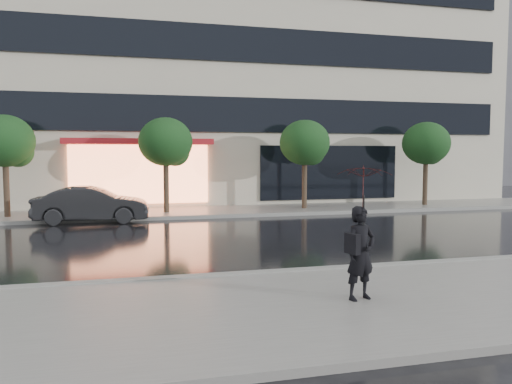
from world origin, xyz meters
name	(u,v)px	position (x,y,z in m)	size (l,w,h in m)	color
ground	(329,262)	(0.00, 0.00, 0.00)	(120.00, 120.00, 0.00)	black
sidewalk_near	(403,300)	(0.00, -3.25, 0.06)	(60.00, 4.50, 0.12)	slate
sidewalk_far	(237,211)	(0.00, 10.25, 0.06)	(60.00, 3.50, 0.12)	slate
curb_near	(347,269)	(0.00, -1.00, 0.07)	(60.00, 0.25, 0.14)	gray
curb_far	(246,215)	(0.00, 8.50, 0.07)	(60.00, 0.25, 0.14)	gray
office_building	(208,39)	(0.00, 17.97, 9.00)	(30.00, 12.76, 18.00)	#B5AD99
bg_building_right	(480,92)	(26.00, 28.00, 8.00)	(12.00, 12.00, 16.00)	#4C4C54
tree_far_west	(7,143)	(-8.94, 10.03, 2.92)	(2.20, 2.20, 3.99)	#33261C
tree_mid_west	(167,144)	(-2.94, 10.03, 2.92)	(2.20, 2.20, 3.99)	#33261C
tree_mid_east	(306,144)	(3.06, 10.03, 2.92)	(2.20, 2.20, 3.99)	#33261C
tree_far_east	(427,145)	(9.06, 10.03, 2.92)	(2.20, 2.20, 3.99)	#33261C
parked_car	(92,205)	(-5.80, 8.30, 0.67)	(1.41, 4.04, 1.33)	black
pedestrian_with_umbrella	(363,211)	(-0.75, -3.22, 1.60)	(1.12, 1.14, 2.23)	black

